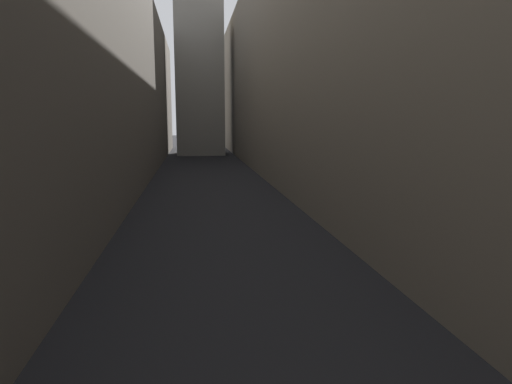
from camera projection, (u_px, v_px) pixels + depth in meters
name	position (u px, v px, depth m)	size (l,w,h in m)	color
ground_plane	(210.00, 186.00, 39.21)	(264.00, 264.00, 0.00)	black
building_block_left	(68.00, 73.00, 37.94)	(12.65, 108.00, 19.52)	#60594F
building_block_right	(351.00, 59.00, 41.19)	(15.61, 108.00, 22.76)	#756B5B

